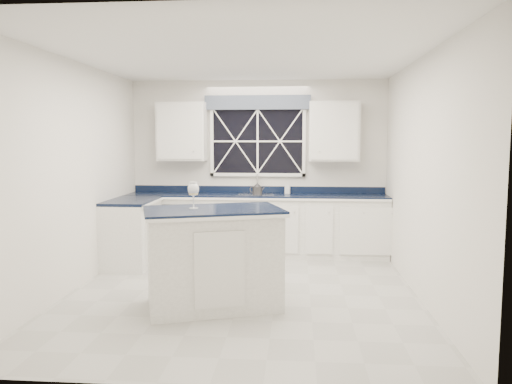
# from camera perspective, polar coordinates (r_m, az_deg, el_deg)

# --- Properties ---
(ground) EXTENTS (4.50, 4.50, 0.00)m
(ground) POSITION_cam_1_polar(r_m,az_deg,el_deg) (5.93, -1.54, -11.43)
(ground) COLOR #ABAAA6
(ground) RESTS_ON ground
(back_wall) EXTENTS (4.00, 0.10, 2.70)m
(back_wall) POSITION_cam_1_polar(r_m,az_deg,el_deg) (7.91, 0.21, 2.92)
(back_wall) COLOR silver
(back_wall) RESTS_ON ground
(base_cabinets) EXTENTS (3.99, 1.60, 0.90)m
(base_cabinets) POSITION_cam_1_polar(r_m,az_deg,el_deg) (7.59, -2.57, -4.07)
(base_cabinets) COLOR white
(base_cabinets) RESTS_ON ground
(countertop) EXTENTS (3.98, 0.64, 0.04)m
(countertop) POSITION_cam_1_polar(r_m,az_deg,el_deg) (7.65, 0.03, -0.42)
(countertop) COLOR black
(countertop) RESTS_ON base_cabinets
(dishwasher) EXTENTS (0.60, 0.58, 0.82)m
(dishwasher) POSITION_cam_1_polar(r_m,az_deg,el_deg) (7.89, -7.97, -4.03)
(dishwasher) COLOR black
(dishwasher) RESTS_ON ground
(window) EXTENTS (1.65, 0.09, 1.26)m
(window) POSITION_cam_1_polar(r_m,az_deg,el_deg) (7.85, 0.19, 6.40)
(window) COLOR black
(window) RESTS_ON ground
(upper_cabinets) EXTENTS (3.10, 0.34, 0.90)m
(upper_cabinets) POSITION_cam_1_polar(r_m,az_deg,el_deg) (7.73, 0.11, 6.92)
(upper_cabinets) COLOR white
(upper_cabinets) RESTS_ON ground
(faucet) EXTENTS (0.05, 0.20, 0.30)m
(faucet) POSITION_cam_1_polar(r_m,az_deg,el_deg) (7.82, 0.15, 1.04)
(faucet) COLOR #B5B5B7
(faucet) RESTS_ON countertop
(island) EXTENTS (1.61, 1.26, 1.06)m
(island) POSITION_cam_1_polar(r_m,az_deg,el_deg) (5.35, -4.89, -7.49)
(island) COLOR white
(island) RESTS_ON ground
(rug) EXTENTS (1.18, 0.81, 0.02)m
(rug) POSITION_cam_1_polar(r_m,az_deg,el_deg) (7.03, -1.87, -8.55)
(rug) COLOR #A9A9A5
(rug) RESTS_ON ground
(kettle) EXTENTS (0.24, 0.19, 0.18)m
(kettle) POSITION_cam_1_polar(r_m,az_deg,el_deg) (7.64, 0.13, 0.33)
(kettle) COLOR #323234
(kettle) RESTS_ON countertop
(wine_glass) EXTENTS (0.12, 0.12, 0.28)m
(wine_glass) POSITION_cam_1_polar(r_m,az_deg,el_deg) (5.25, -7.17, 0.21)
(wine_glass) COLOR white
(wine_glass) RESTS_ON island
(soap_bottle) EXTENTS (0.09, 0.09, 0.17)m
(soap_bottle) POSITION_cam_1_polar(r_m,az_deg,el_deg) (7.76, 3.63, 0.46)
(soap_bottle) COLOR silver
(soap_bottle) RESTS_ON countertop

